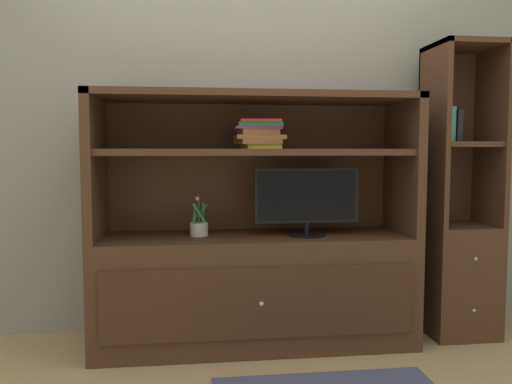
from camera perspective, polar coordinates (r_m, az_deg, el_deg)
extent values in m
plane|color=tan|center=(2.68, 0.96, -19.59)|extent=(8.00, 8.00, 0.00)
cube|color=gray|center=(3.20, -0.88, 10.02)|extent=(6.00, 0.10, 2.80)
cube|color=#4C2D1C|center=(2.95, -0.12, -10.87)|extent=(1.78, 0.52, 0.62)
cube|color=#462A19|center=(2.69, 0.58, -12.40)|extent=(1.64, 0.02, 0.37)
sphere|color=silver|center=(2.68, 0.62, -12.48)|extent=(0.02, 0.02, 0.02)
cube|color=#4C2D1C|center=(2.87, -17.60, 2.81)|extent=(0.05, 0.52, 0.79)
cube|color=#4C2D1C|center=(3.07, 16.20, 2.94)|extent=(0.05, 0.52, 0.79)
cube|color=#4C2D1C|center=(3.09, -0.67, 3.13)|extent=(1.78, 0.02, 0.79)
cube|color=#4C2D1C|center=(2.86, -0.12, 10.60)|extent=(1.78, 0.52, 0.04)
cube|color=#4C2D1C|center=(2.84, -0.12, 4.50)|extent=(1.68, 0.47, 0.04)
cylinder|color=black|center=(2.89, 5.70, -4.76)|extent=(0.22, 0.22, 0.01)
cylinder|color=black|center=(2.88, 5.71, -4.05)|extent=(0.03, 0.03, 0.06)
cube|color=black|center=(2.86, 5.74, -0.40)|extent=(0.59, 0.02, 0.31)
cube|color=black|center=(2.85, 5.80, -0.43)|extent=(0.55, 0.00, 0.28)
cylinder|color=beige|center=(2.87, -6.42, -4.18)|extent=(0.10, 0.10, 0.08)
cylinder|color=#3D6B33|center=(2.86, -6.45, -1.83)|extent=(0.01, 0.01, 0.16)
cube|color=#2D7A38|center=(2.86, -5.94, -2.43)|extent=(0.01, 0.09, 0.13)
cube|color=#2D7A38|center=(2.88, -6.35, -2.37)|extent=(0.10, 0.02, 0.10)
cube|color=#2D7A38|center=(2.86, -6.94, -2.43)|extent=(0.02, 0.08, 0.09)
cube|color=#2D7A38|center=(2.83, -6.34, -2.49)|extent=(0.08, 0.02, 0.13)
sphere|color=#DB9EC6|center=(2.84, -6.63, -0.72)|extent=(0.02, 0.02, 0.02)
cube|color=gold|center=(2.84, 0.47, 5.12)|extent=(0.21, 0.27, 0.03)
cube|color=#A56638|center=(2.83, 0.13, 5.65)|extent=(0.25, 0.29, 0.03)
cube|color=#A56638|center=(2.83, 0.35, 6.16)|extent=(0.27, 0.25, 0.02)
cube|color=#A56638|center=(2.85, 0.20, 6.71)|extent=(0.22, 0.26, 0.03)
cube|color=purple|center=(2.84, 0.13, 7.19)|extent=(0.26, 0.26, 0.01)
cube|color=#338C4C|center=(2.85, 0.42, 7.55)|extent=(0.26, 0.31, 0.02)
cube|color=red|center=(2.85, 0.47, 7.91)|extent=(0.25, 0.35, 0.01)
cube|color=#4C2D1C|center=(3.32, 21.75, -9.12)|extent=(0.39, 0.37, 0.66)
sphere|color=silver|center=(3.12, 23.50, -6.91)|extent=(0.02, 0.02, 0.02)
sphere|color=silver|center=(3.19, 23.32, -12.15)|extent=(0.02, 0.02, 0.02)
cube|color=#4C2D1C|center=(3.14, 19.33, 6.04)|extent=(0.03, 0.37, 1.06)
cube|color=#4C2D1C|center=(3.32, 24.93, 5.78)|extent=(0.03, 0.37, 1.06)
cube|color=#4C2D1C|center=(3.38, 20.76, 5.88)|extent=(0.39, 0.02, 1.06)
cube|color=#4C2D1C|center=(3.23, 22.18, 4.97)|extent=(0.33, 0.33, 0.03)
cube|color=#4C2D1C|center=(3.28, 22.49, 14.94)|extent=(0.39, 0.37, 0.03)
cube|color=gold|center=(3.17, 20.25, 7.65)|extent=(0.03, 0.16, 0.26)
cube|color=teal|center=(3.19, 20.78, 7.10)|extent=(0.03, 0.13, 0.20)
cube|color=black|center=(3.20, 21.35, 6.90)|extent=(0.03, 0.16, 0.18)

